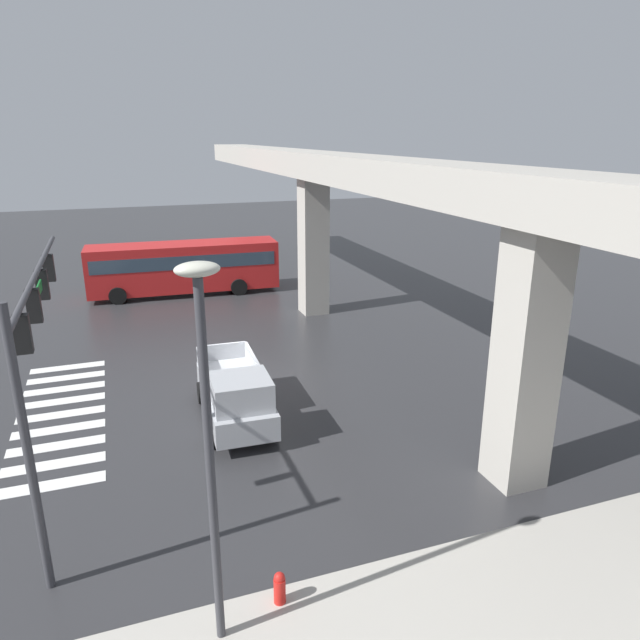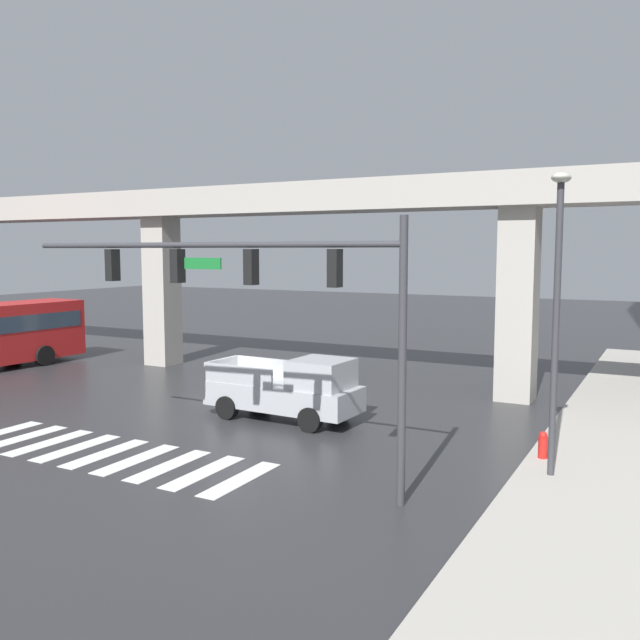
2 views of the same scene
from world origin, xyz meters
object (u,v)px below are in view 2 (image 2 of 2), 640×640
(fire_hydrant, at_px, (543,447))
(street_lamp_near_corner, at_px, (557,290))
(pickup_truck, at_px, (291,390))
(traffic_signal_mast, at_px, (256,284))

(fire_hydrant, bearing_deg, street_lamp_near_corner, -72.25)
(pickup_truck, height_order, traffic_signal_mast, traffic_signal_mast)
(traffic_signal_mast, height_order, street_lamp_near_corner, street_lamp_near_corner)
(traffic_signal_mast, bearing_deg, fire_hydrant, 36.74)
(traffic_signal_mast, height_order, fire_hydrant, traffic_signal_mast)
(pickup_truck, xyz_separation_m, fire_hydrant, (7.99, -0.81, -0.56))
(traffic_signal_mast, bearing_deg, pickup_truck, 112.47)
(pickup_truck, distance_m, traffic_signal_mast, 6.71)
(traffic_signal_mast, xyz_separation_m, street_lamp_near_corner, (6.25, 3.12, -0.12))
(pickup_truck, height_order, street_lamp_near_corner, street_lamp_near_corner)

